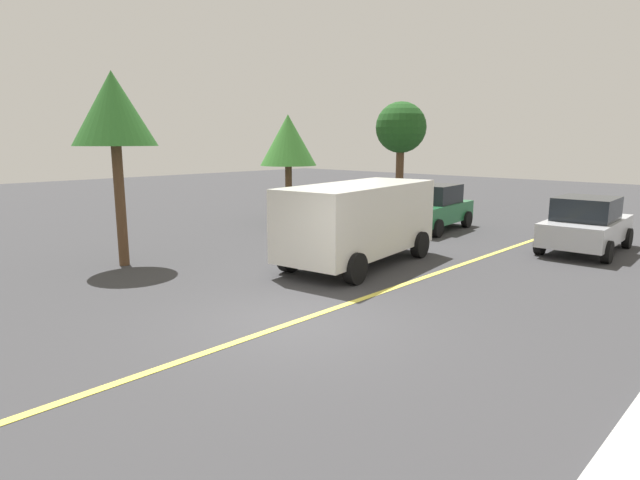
% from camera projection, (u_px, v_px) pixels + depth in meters
% --- Properties ---
extents(ground_plane, '(80.00, 80.00, 0.00)m').
position_uv_depth(ground_plane, '(297.00, 322.00, 9.69)').
color(ground_plane, '#38383A').
extents(lane_marking_centre, '(28.00, 0.16, 0.01)m').
position_uv_depth(lane_marking_centre, '(391.00, 289.00, 11.83)').
color(lane_marking_centre, '#E0D14C').
extents(white_van, '(5.42, 2.82, 2.20)m').
position_uv_depth(white_van, '(358.00, 219.00, 13.98)').
color(white_van, silver).
rests_on(white_van, ground_plane).
extents(car_silver_near_curb, '(4.11, 2.20, 1.68)m').
position_uv_depth(car_silver_near_curb, '(586.00, 224.00, 15.73)').
color(car_silver_near_curb, '#B7BABF').
rests_on(car_silver_near_curb, ground_plane).
extents(car_green_far_lane, '(4.08, 2.31, 1.71)m').
position_uv_depth(car_green_far_lane, '(432.00, 208.00, 19.69)').
color(car_green_far_lane, '#236B3D').
rests_on(car_green_far_lane, ground_plane).
extents(tree_left_verge, '(2.27, 2.27, 4.39)m').
position_uv_depth(tree_left_verge, '(288.00, 141.00, 20.75)').
color(tree_left_verge, '#513823').
rests_on(tree_left_verge, ground_plane).
extents(tree_centre_verge, '(2.15, 2.15, 5.11)m').
position_uv_depth(tree_centre_verge, '(114.00, 111.00, 13.37)').
color(tree_centre_verge, '#513823').
rests_on(tree_centre_verge, ground_plane).
extents(tree_right_verge, '(2.51, 2.51, 5.26)m').
position_uv_depth(tree_right_verge, '(401.00, 129.00, 25.60)').
color(tree_right_verge, '#513823').
rests_on(tree_right_verge, ground_plane).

